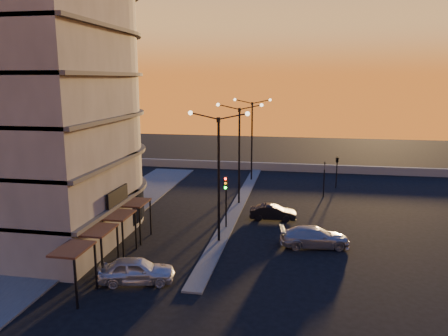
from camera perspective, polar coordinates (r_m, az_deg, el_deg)
ground at (r=32.30m, az=-0.67°, el=-9.61°), size 120.00×120.00×0.00m
sidewalk_west at (r=39.06m, az=-14.90°, el=-6.13°), size 5.00×40.00×0.12m
median at (r=41.63m, az=1.96°, el=-4.63°), size 1.20×36.00×0.12m
parapet at (r=56.80m, az=6.32°, el=0.16°), size 44.00×0.50×1.00m
building at (r=35.58m, az=-23.88°, el=10.99°), size 14.35×17.08×25.00m
streetlamp_near at (r=30.72m, az=-0.69°, el=0.16°), size 4.32×0.32×9.51m
streetlamp_mid at (r=40.44m, az=2.01°, el=2.92°), size 4.32×0.32×9.51m
streetlamp_far at (r=50.26m, az=3.67°, el=4.61°), size 4.32×0.32×9.51m
traffic_light_main at (r=34.09m, az=0.24°, el=-3.36°), size 0.28×0.44×4.25m
signal_east_a at (r=44.69m, az=12.94°, el=-1.31°), size 0.13×0.16×3.60m
signal_east_b at (r=48.47m, az=14.57°, el=1.01°), size 0.42×1.99×3.60m
car_hatchback at (r=26.54m, az=-11.39°, el=-12.97°), size 4.71×2.73×1.51m
car_sedan at (r=37.14m, az=6.41°, el=-5.78°), size 3.96×1.57×1.28m
car_wagon at (r=31.86m, az=11.77°, el=-8.80°), size 5.15×2.70×1.42m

